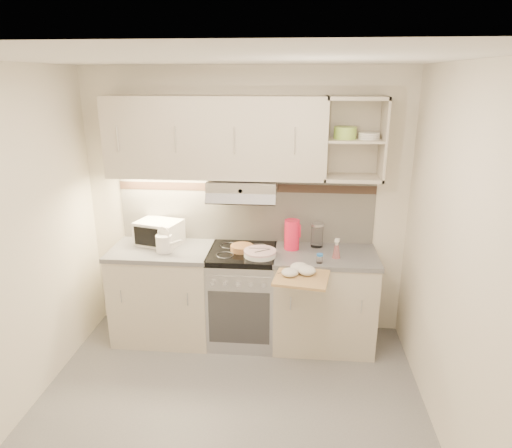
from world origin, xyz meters
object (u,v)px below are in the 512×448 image
at_px(watering_can, 165,243).
at_px(plate_stack, 260,253).
at_px(microwave, 159,232).
at_px(cutting_board, 302,278).
at_px(electric_range, 243,296).
at_px(pink_pitcher, 292,235).
at_px(spray_bottle, 336,250).
at_px(glass_jar, 317,235).

bearing_deg(watering_can, plate_stack, 19.85).
xyz_separation_m(microwave, cutting_board, (1.33, -0.59, -0.14)).
distance_m(electric_range, microwave, 0.98).
distance_m(watering_can, pink_pitcher, 1.15).
distance_m(electric_range, pink_pitcher, 0.74).
bearing_deg(microwave, cutting_board, -8.81).
bearing_deg(microwave, watering_can, -46.00).
bearing_deg(plate_stack, cutting_board, -45.48).
relative_size(pink_pitcher, spray_bottle, 1.45).
distance_m(plate_stack, glass_jar, 0.58).
height_order(pink_pitcher, glass_jar, pink_pitcher).
xyz_separation_m(watering_can, plate_stack, (0.86, -0.03, -0.06)).
bearing_deg(electric_range, microwave, 171.68).
xyz_separation_m(pink_pitcher, glass_jar, (0.23, 0.08, -0.02)).
bearing_deg(spray_bottle, watering_can, -161.45).
distance_m(plate_stack, cutting_board, 0.52).
xyz_separation_m(microwave, spray_bottle, (1.63, -0.21, -0.04)).
xyz_separation_m(glass_jar, spray_bottle, (0.16, -0.26, -0.04)).
xyz_separation_m(microwave, pink_pitcher, (1.24, -0.03, 0.03)).
relative_size(watering_can, plate_stack, 0.96).
bearing_deg(microwave, spray_bottle, 8.00).
bearing_deg(pink_pitcher, watering_can, -179.76).
xyz_separation_m(watering_can, glass_jar, (1.36, 0.26, 0.03)).
bearing_deg(pink_pitcher, cutting_board, -89.73).
xyz_separation_m(pink_pitcher, cutting_board, (0.09, -0.57, -0.17)).
xyz_separation_m(electric_range, plate_stack, (0.17, -0.11, 0.48)).
relative_size(watering_can, cutting_board, 0.65).
xyz_separation_m(glass_jar, cutting_board, (-0.14, -0.65, -0.14)).
relative_size(watering_can, spray_bottle, 1.44).
height_order(glass_jar, cutting_board, glass_jar).
bearing_deg(glass_jar, electric_range, -165.57).
bearing_deg(plate_stack, spray_bottle, 1.54).
relative_size(watering_can, glass_jar, 1.22).
distance_m(pink_pitcher, glass_jar, 0.24).
bearing_deg(glass_jar, spray_bottle, -58.92).
height_order(electric_range, plate_stack, plate_stack).
xyz_separation_m(pink_pitcher, spray_bottle, (0.39, -0.18, -0.06)).
height_order(microwave, spray_bottle, microwave).
height_order(microwave, pink_pitcher, pink_pitcher).
bearing_deg(cutting_board, glass_jar, 86.73).
distance_m(watering_can, cutting_board, 1.29).
xyz_separation_m(microwave, glass_jar, (1.47, 0.06, 0.00)).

